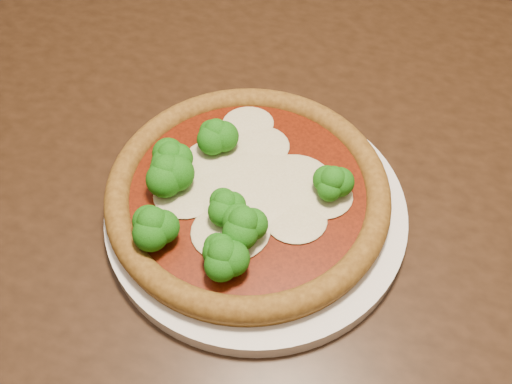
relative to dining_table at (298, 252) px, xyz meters
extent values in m
plane|color=black|center=(-0.04, 0.15, -0.66)|extent=(4.00, 4.00, 0.00)
cube|color=black|center=(0.00, 0.00, 0.07)|extent=(1.45, 1.27, 0.04)
cylinder|color=black|center=(-0.36, 0.57, -0.30)|extent=(0.06, 0.06, 0.71)
cylinder|color=silver|center=(-0.05, -0.01, 0.10)|extent=(0.30, 0.30, 0.02)
cylinder|color=brown|center=(-0.06, 0.00, 0.12)|extent=(0.28, 0.28, 0.01)
torus|color=brown|center=(-0.06, 0.00, 0.12)|extent=(0.29, 0.29, 0.03)
cylinder|color=#611604|center=(-0.06, 0.00, 0.12)|extent=(0.24, 0.24, 0.00)
ellipsoid|color=beige|center=(-0.08, 0.04, 0.13)|extent=(0.08, 0.07, 0.01)
ellipsoid|color=beige|center=(-0.12, 0.00, 0.13)|extent=(0.07, 0.06, 0.01)
ellipsoid|color=beige|center=(-0.06, 0.01, 0.13)|extent=(0.11, 0.10, 0.01)
ellipsoid|color=beige|center=(-0.04, 0.06, 0.13)|extent=(0.07, 0.06, 0.01)
ellipsoid|color=beige|center=(-0.05, 0.09, 0.13)|extent=(0.06, 0.05, 0.00)
ellipsoid|color=beige|center=(-0.02, -0.04, 0.13)|extent=(0.06, 0.05, 0.00)
ellipsoid|color=beige|center=(0.01, -0.01, 0.13)|extent=(0.06, 0.06, 0.00)
ellipsoid|color=beige|center=(-0.01, 0.01, 0.13)|extent=(0.08, 0.07, 0.01)
ellipsoid|color=beige|center=(-0.08, -0.05, 0.13)|extent=(0.08, 0.07, 0.01)
ellipsoid|color=#218715|center=(-0.13, 0.01, 0.15)|extent=(0.05, 0.05, 0.04)
ellipsoid|color=#218715|center=(-0.13, 0.03, 0.15)|extent=(0.04, 0.04, 0.04)
ellipsoid|color=#218715|center=(-0.09, -0.08, 0.15)|extent=(0.05, 0.05, 0.04)
ellipsoid|color=#218715|center=(-0.15, -0.05, 0.15)|extent=(0.05, 0.05, 0.04)
ellipsoid|color=#218715|center=(-0.08, 0.06, 0.15)|extent=(0.04, 0.04, 0.04)
ellipsoid|color=#218715|center=(-0.08, -0.03, 0.15)|extent=(0.04, 0.04, 0.03)
ellipsoid|color=#218715|center=(-0.09, -0.08, 0.15)|extent=(0.04, 0.04, 0.04)
ellipsoid|color=#218715|center=(0.02, -0.01, 0.15)|extent=(0.04, 0.04, 0.04)
ellipsoid|color=#218715|center=(-0.07, -0.05, 0.15)|extent=(0.05, 0.05, 0.04)
camera|label=1|loc=(-0.08, -0.34, 0.58)|focal=40.00mm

